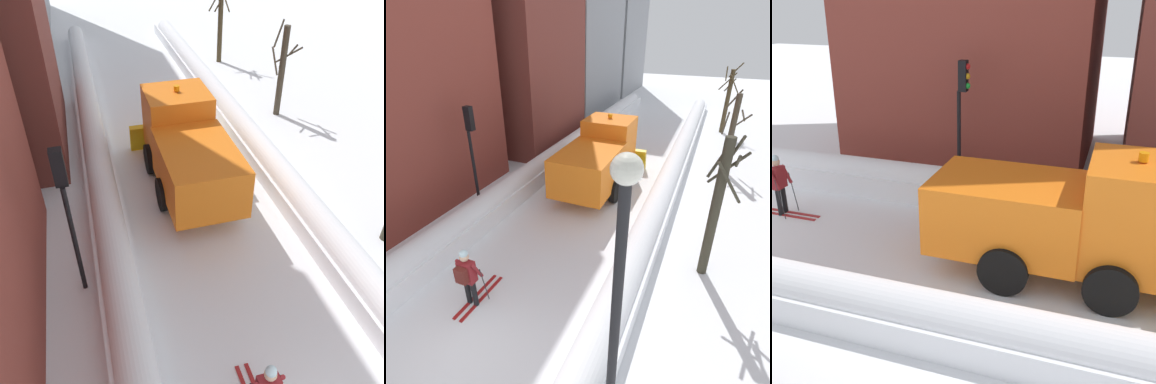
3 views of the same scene
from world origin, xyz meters
TOP-DOWN VIEW (x-y plane):
  - ground_plane at (0.00, 10.00)m, footprint 80.00×80.00m
  - snowbank_left at (-3.00, 10.00)m, footprint 1.10×36.00m
  - snowbank_right at (3.00, 10.00)m, footprint 1.10×36.00m
  - building_concrete_far at (-8.28, 24.30)m, footprint 7.17×9.45m
  - plow_truck at (-0.04, 9.65)m, footprint 3.20×5.98m
  - skier at (-0.70, 1.44)m, footprint 0.62×1.80m
  - traffic_light_pole at (-3.89, 5.91)m, footprint 0.28×0.42m
  - street_lamp at (3.66, 0.02)m, footprint 0.40×0.40m
  - bare_tree_near at (4.96, 5.30)m, footprint 0.99×1.07m
  - bare_tree_mid at (5.35, 13.89)m, footprint 1.31×1.50m
  - bare_tree_far at (5.00, 21.25)m, footprint 1.30×1.30m

SIDE VIEW (x-z plane):
  - ground_plane at x=0.00m, z-range 0.00..0.00m
  - snowbank_right at x=3.00m, z-range -0.06..1.00m
  - snowbank_left at x=-3.00m, z-range -0.05..1.08m
  - skier at x=-0.70m, z-range 0.10..1.91m
  - plow_truck at x=-0.04m, z-range -0.08..3.04m
  - bare_tree_mid at x=5.35m, z-range 0.03..4.10m
  - bare_tree_far at x=5.00m, z-range -0.06..4.61m
  - bare_tree_near at x=4.96m, z-range 0.07..4.54m
  - traffic_light_pole at x=-3.89m, z-range 0.85..5.02m
  - street_lamp at x=3.66m, z-range 0.71..6.24m
  - building_concrete_far at x=-8.28m, z-range 0.00..13.89m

